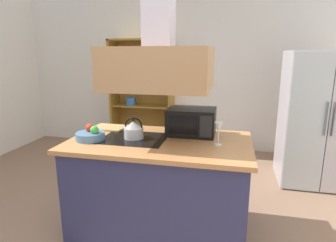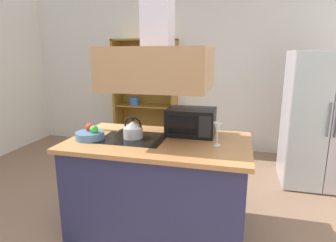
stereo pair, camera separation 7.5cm
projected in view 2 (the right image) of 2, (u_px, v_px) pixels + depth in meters
name	position (u px, v px, depth m)	size (l,w,h in m)	color
wall_back	(189.00, 73.00, 5.00)	(6.00, 0.12, 2.70)	silver
kitchen_island	(159.00, 185.00, 2.70)	(1.66, 0.97, 0.90)	#2D2E54
range_hood	(158.00, 53.00, 2.42)	(0.90, 0.70, 1.33)	#B07F52
refrigerator	(323.00, 120.00, 3.58)	(0.90, 0.77, 1.72)	#B8B1BB
dish_cabinet	(146.00, 101.00, 5.09)	(1.11, 0.40, 1.92)	olive
kettle	(133.00, 129.00, 2.64)	(0.18, 0.18, 0.20)	#B9BBBF
cutting_board	(110.00, 127.00, 3.02)	(0.34, 0.24, 0.02)	tan
microwave	(191.00, 122.00, 2.75)	(0.46, 0.35, 0.26)	black
wine_glass_on_counter	(217.00, 128.00, 2.41)	(0.08, 0.08, 0.21)	silver
fruit_bowl	(90.00, 134.00, 2.62)	(0.26, 0.26, 0.14)	#4C7299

